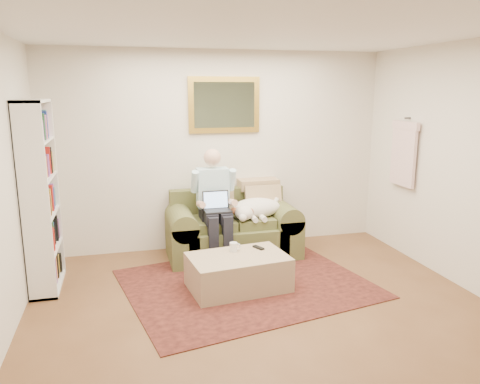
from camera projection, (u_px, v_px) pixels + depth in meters
name	position (u px, v px, depth m)	size (l,w,h in m)	color
room_shell	(268.00, 181.00, 4.16)	(4.51, 5.00, 2.61)	brown
rug	(246.00, 283.00, 5.15)	(2.53, 2.02, 0.01)	black
sofa	(232.00, 234.00, 6.00)	(1.65, 0.84, 0.99)	#50552D
seated_man	(216.00, 207.00, 5.71)	(0.54, 0.77, 1.38)	#8CCCD8
laptop	(217.00, 205.00, 5.65)	(0.32, 0.25, 0.23)	black
sleeping_dog	(256.00, 208.00, 5.92)	(0.68, 0.43, 0.25)	white
ottoman	(238.00, 272.00, 4.99)	(1.02, 0.65, 0.37)	tan
coffee_mug	(233.00, 247.00, 5.08)	(0.08, 0.08, 0.10)	white
tv_remote	(258.00, 248.00, 5.18)	(0.05, 0.15, 0.02)	black
bookshelf	(40.00, 197.00, 4.89)	(0.28, 0.80, 2.00)	white
wall_mirror	(224.00, 105.00, 6.06)	(0.94, 0.04, 0.72)	gold
hanging_shirt	(404.00, 150.00, 5.87)	(0.06, 0.52, 0.90)	beige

